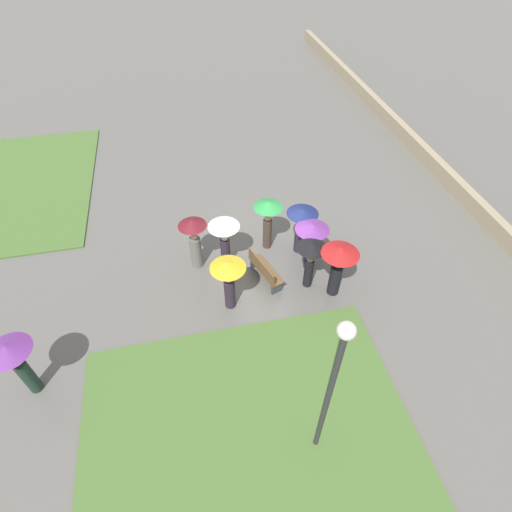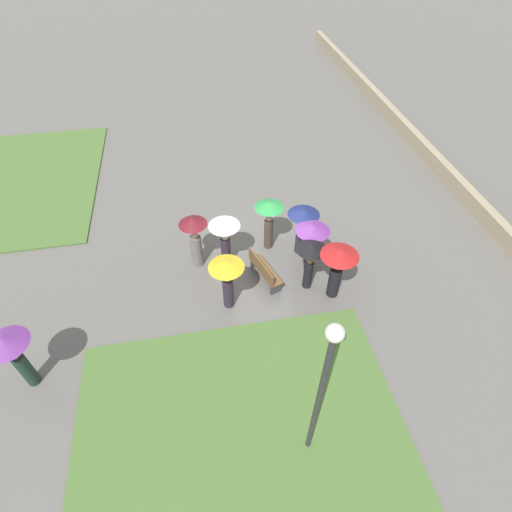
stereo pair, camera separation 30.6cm
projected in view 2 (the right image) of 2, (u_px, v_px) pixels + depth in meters
The scene contains 15 objects.
ground_plane at pixel (268, 257), 13.92m from camera, with size 90.00×90.00×0.00m, color #66635E.
lawn_patch_near at pixel (242, 439), 9.51m from camera, with size 6.47×7.95×0.06m.
lawn_patch_far at pixel (30, 182), 17.11m from camera, with size 8.86×5.71×0.06m.
parapet_wall at pixel (492, 222), 14.75m from camera, with size 45.00×0.35×0.66m.
park_bench at pixel (264, 270), 12.84m from camera, with size 1.57×0.88×0.90m.
lamp_post at pixel (323, 383), 7.29m from camera, with size 0.32×0.32×4.81m.
crowd_person_white at pixel (225, 234), 12.78m from camera, with size 1.02×1.02×1.87m.
crowd_person_green at pixel (269, 216), 13.32m from camera, with size 0.98×0.98×1.96m.
crowd_person_red at pixel (338, 263), 11.75m from camera, with size 1.14×1.14×1.96m.
crowd_person_yellow at pixel (227, 274), 11.47m from camera, with size 1.04×1.04×1.90m.
crowd_person_maroon at pixel (195, 235), 12.80m from camera, with size 0.91×0.91×2.00m.
crowd_person_purple at pixel (312, 237), 12.59m from camera, with size 1.09×1.09×1.85m.
crowd_person_black at pixel (310, 256), 12.03m from camera, with size 0.94×0.94×1.86m.
crowd_person_navy at pixel (303, 224), 13.30m from camera, with size 1.06×1.06×1.82m.
lone_walker_far_path at pixel (12, 351), 9.58m from camera, with size 1.09×1.09×1.99m.
Camera 2 is at (-9.61, 2.17, 9.84)m, focal length 28.00 mm.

